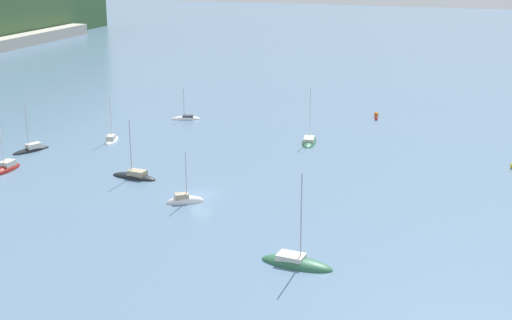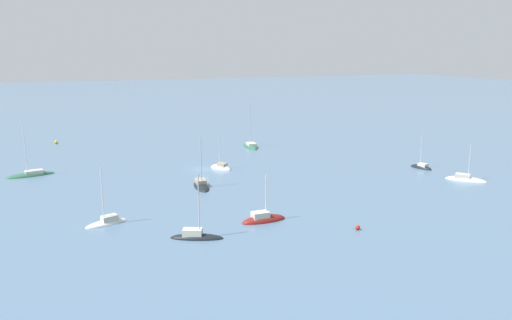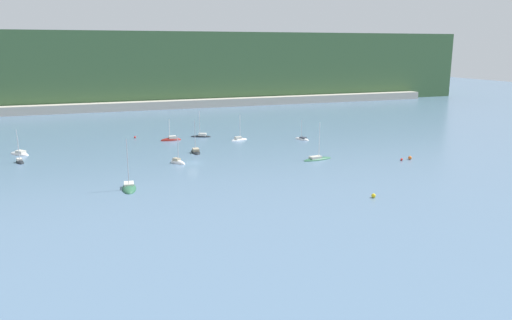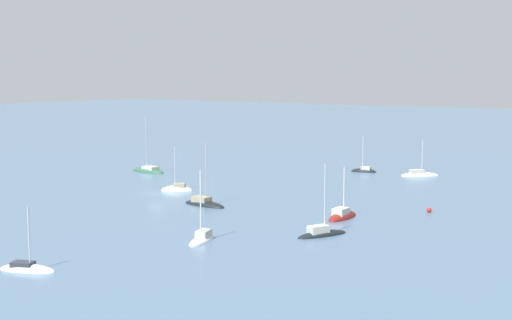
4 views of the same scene
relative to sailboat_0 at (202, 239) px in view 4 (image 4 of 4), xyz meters
The scene contains 11 objects.
ground_plane 31.46m from the sailboat_0, 129.14° to the right, with size 600.00×600.00×0.00m, color slate.
sailboat_0 is the anchor object (origin of this frame).
sailboat_1 13.06m from the sailboat_0, 135.17° to the left, with size 6.53×4.27×8.49m.
sailboat_2 59.39m from the sailboat_0, behind, with size 2.65×4.82×7.09m.
sailboat_3 18.81m from the sailboat_0, 17.45° to the right, with size 3.50×5.71×6.48m.
sailboat_5 20.18m from the sailboat_0, 160.80° to the left, with size 6.15×2.16×7.13m.
sailboat_6 33.01m from the sailboat_0, 134.76° to the right, with size 3.81×4.99×7.57m.
sailboat_7 20.64m from the sailboat_0, 142.04° to the right, with size 2.89×7.14×9.03m.
sailboat_8 59.45m from the sailboat_0, behind, with size 5.96×6.59×7.08m.
sailboat_9 55.50m from the sailboat_0, 131.23° to the right, with size 3.39×7.98×10.80m.
mooring_buoy_0 31.89m from the sailboat_0, 153.85° to the left, with size 0.63×0.63×0.63m.
Camera 4 is at (77.41, 70.67, 17.41)m, focal length 50.00 mm.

